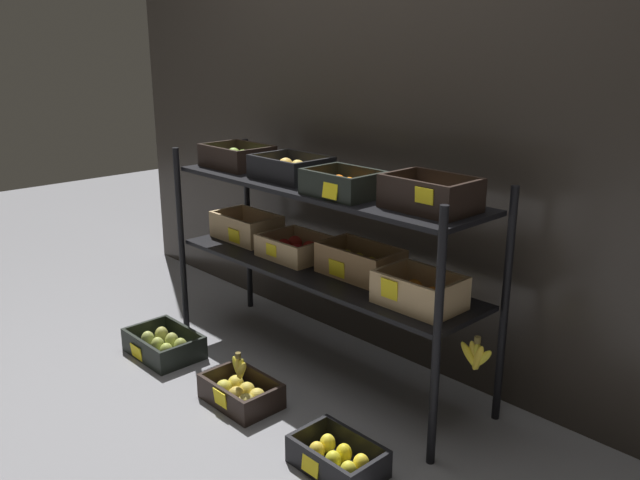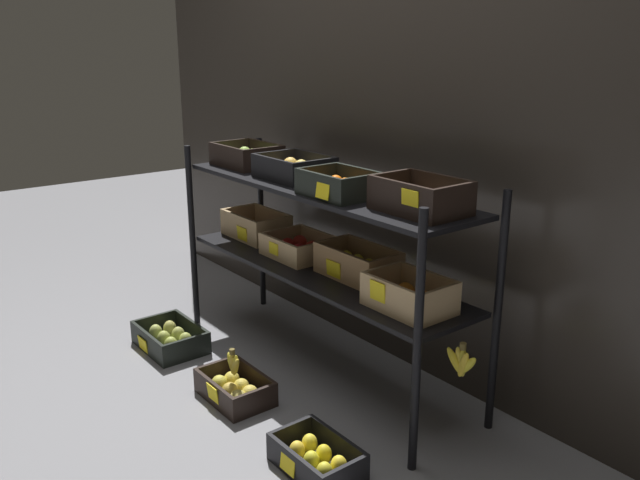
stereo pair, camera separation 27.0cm
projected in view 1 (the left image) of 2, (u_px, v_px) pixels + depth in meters
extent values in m
plane|color=gray|center=(320.00, 366.00, 3.15)|extent=(10.00, 10.00, 0.00)
cube|color=#2D2823|center=(384.00, 146.00, 3.13)|extent=(4.04, 0.12, 2.02)
cylinder|color=black|center=(181.00, 241.00, 3.44)|extent=(0.03, 0.03, 0.98)
cylinder|color=black|center=(437.00, 341.00, 2.29)|extent=(0.03, 0.03, 0.98)
cylinder|color=black|center=(248.00, 226.00, 3.72)|extent=(0.03, 0.03, 0.98)
cylinder|color=black|center=(505.00, 308.00, 2.58)|extent=(0.03, 0.03, 0.98)
cube|color=black|center=(320.00, 270.00, 3.01)|extent=(1.61, 0.40, 0.02)
cube|color=black|center=(320.00, 188.00, 2.90)|extent=(1.61, 0.40, 0.02)
cube|color=tan|center=(247.00, 238.00, 3.45)|extent=(0.35, 0.22, 0.01)
cube|color=tan|center=(230.00, 229.00, 3.36)|extent=(0.35, 0.02, 0.12)
cube|color=tan|center=(262.00, 222.00, 3.50)|extent=(0.35, 0.02, 0.12)
cube|color=tan|center=(227.00, 219.00, 3.55)|extent=(0.02, 0.19, 0.12)
cube|color=tan|center=(267.00, 232.00, 3.31)|extent=(0.02, 0.19, 0.12)
sphere|color=#6B1E49|center=(229.00, 229.00, 3.49)|extent=(0.05, 0.05, 0.05)
sphere|color=#682D4A|center=(235.00, 231.00, 3.46)|extent=(0.05, 0.05, 0.05)
sphere|color=#622D5D|center=(242.00, 233.00, 3.42)|extent=(0.05, 0.05, 0.05)
sphere|color=#6A2A57|center=(248.00, 236.00, 3.38)|extent=(0.05, 0.05, 0.05)
sphere|color=#622B50|center=(254.00, 238.00, 3.34)|extent=(0.05, 0.05, 0.05)
sphere|color=#5F2358|center=(239.00, 227.00, 3.54)|extent=(0.05, 0.05, 0.05)
sphere|color=#541F5B|center=(246.00, 229.00, 3.50)|extent=(0.05, 0.05, 0.05)
sphere|color=#6C244E|center=(252.00, 231.00, 3.46)|extent=(0.05, 0.05, 0.05)
sphere|color=#6C234A|center=(258.00, 233.00, 3.42)|extent=(0.05, 0.05, 0.05)
sphere|color=#581A51|center=(266.00, 235.00, 3.39)|extent=(0.05, 0.05, 0.05)
cube|color=yellow|center=(234.00, 236.00, 3.33)|extent=(0.09, 0.01, 0.07)
cube|color=tan|center=(296.00, 256.00, 3.16)|extent=(0.32, 0.26, 0.01)
cube|color=tan|center=(276.00, 251.00, 3.07)|extent=(0.32, 0.02, 0.09)
cube|color=tan|center=(314.00, 240.00, 3.23)|extent=(0.32, 0.02, 0.09)
cube|color=tan|center=(276.00, 239.00, 3.25)|extent=(0.02, 0.23, 0.09)
cube|color=tan|center=(317.00, 252.00, 3.04)|extent=(0.02, 0.23, 0.09)
sphere|color=red|center=(283.00, 246.00, 3.17)|extent=(0.07, 0.07, 0.07)
sphere|color=red|center=(297.00, 252.00, 3.09)|extent=(0.07, 0.07, 0.07)
sphere|color=red|center=(295.00, 243.00, 3.22)|extent=(0.07, 0.07, 0.07)
sphere|color=red|center=(309.00, 248.00, 3.14)|extent=(0.07, 0.07, 0.07)
cube|color=yellow|center=(271.00, 250.00, 3.08)|extent=(0.07, 0.00, 0.06)
cube|color=#A87F51|center=(360.00, 275.00, 2.91)|extent=(0.37, 0.21, 0.01)
cube|color=#A87F51|center=(345.00, 265.00, 2.82)|extent=(0.37, 0.02, 0.13)
cube|color=#A87F51|center=(375.00, 255.00, 2.95)|extent=(0.37, 0.02, 0.13)
cube|color=#A87F51|center=(332.00, 251.00, 3.01)|extent=(0.02, 0.18, 0.13)
cube|color=#A87F51|center=(391.00, 270.00, 2.76)|extent=(0.02, 0.18, 0.13)
ellipsoid|color=yellow|center=(338.00, 261.00, 2.95)|extent=(0.06, 0.06, 0.08)
ellipsoid|color=yellow|center=(349.00, 265.00, 2.90)|extent=(0.06, 0.06, 0.08)
ellipsoid|color=yellow|center=(361.00, 268.00, 2.85)|extent=(0.06, 0.06, 0.08)
ellipsoid|color=yellow|center=(374.00, 272.00, 2.80)|extent=(0.06, 0.06, 0.08)
ellipsoid|color=yellow|center=(347.00, 258.00, 2.99)|extent=(0.06, 0.06, 0.08)
ellipsoid|color=yellow|center=(359.00, 261.00, 2.94)|extent=(0.06, 0.06, 0.08)
ellipsoid|color=yellow|center=(371.00, 266.00, 2.89)|extent=(0.06, 0.06, 0.08)
ellipsoid|color=yellow|center=(382.00, 269.00, 2.84)|extent=(0.06, 0.06, 0.08)
cube|color=yellow|center=(337.00, 269.00, 2.85)|extent=(0.09, 0.01, 0.07)
cube|color=tan|center=(419.00, 304.00, 2.58)|extent=(0.32, 0.22, 0.01)
cube|color=tan|center=(402.00, 295.00, 2.50)|extent=(0.32, 0.02, 0.12)
cube|color=tan|center=(436.00, 282.00, 2.63)|extent=(0.32, 0.02, 0.12)
cube|color=tan|center=(390.00, 278.00, 2.67)|extent=(0.02, 0.19, 0.12)
cube|color=tan|center=(452.00, 299.00, 2.46)|extent=(0.02, 0.19, 0.12)
sphere|color=orange|center=(404.00, 293.00, 2.58)|extent=(0.07, 0.07, 0.07)
sphere|color=orange|center=(425.00, 300.00, 2.51)|extent=(0.07, 0.07, 0.07)
sphere|color=orange|center=(414.00, 288.00, 2.63)|extent=(0.07, 0.07, 0.07)
sphere|color=orange|center=(434.00, 296.00, 2.55)|extent=(0.07, 0.07, 0.07)
cube|color=yellow|center=(389.00, 289.00, 2.53)|extent=(0.08, 0.01, 0.08)
cube|color=black|center=(238.00, 166.00, 3.31)|extent=(0.34, 0.25, 0.01)
cube|color=black|center=(218.00, 157.00, 3.22)|extent=(0.34, 0.02, 0.10)
cube|color=black|center=(255.00, 152.00, 3.37)|extent=(0.34, 0.02, 0.10)
cube|color=black|center=(219.00, 151.00, 3.41)|extent=(0.02, 0.22, 0.10)
cube|color=black|center=(257.00, 159.00, 3.19)|extent=(0.02, 0.22, 0.10)
sphere|color=#96BA41|center=(223.00, 157.00, 3.33)|extent=(0.07, 0.07, 0.07)
sphere|color=#90C441|center=(231.00, 158.00, 3.28)|extent=(0.07, 0.07, 0.07)
sphere|color=#93C037|center=(240.00, 160.00, 3.22)|extent=(0.07, 0.07, 0.07)
sphere|color=#8DB044|center=(234.00, 155.00, 3.38)|extent=(0.07, 0.07, 0.07)
sphere|color=#8DC43E|center=(243.00, 157.00, 3.32)|extent=(0.07, 0.07, 0.07)
sphere|color=#88B244|center=(253.00, 158.00, 3.27)|extent=(0.07, 0.07, 0.07)
cube|color=black|center=(291.00, 178.00, 3.03)|extent=(0.33, 0.26, 0.01)
cube|color=black|center=(271.00, 170.00, 2.93)|extent=(0.33, 0.02, 0.10)
cube|color=black|center=(310.00, 163.00, 3.09)|extent=(0.33, 0.02, 0.10)
cube|color=black|center=(269.00, 162.00, 3.12)|extent=(0.02, 0.22, 0.10)
cube|color=black|center=(315.00, 171.00, 2.90)|extent=(0.02, 0.22, 0.10)
sphere|color=gold|center=(274.00, 168.00, 3.04)|extent=(0.07, 0.07, 0.07)
sphere|color=gold|center=(285.00, 170.00, 2.99)|extent=(0.07, 0.07, 0.07)
sphere|color=#DBC053|center=(295.00, 172.00, 2.94)|extent=(0.07, 0.07, 0.07)
sphere|color=#E2B14D|center=(286.00, 165.00, 3.09)|extent=(0.07, 0.07, 0.07)
sphere|color=#DAB74F|center=(298.00, 168.00, 3.04)|extent=(0.07, 0.07, 0.07)
sphere|color=#D7B752|center=(310.00, 170.00, 2.99)|extent=(0.07, 0.07, 0.07)
cube|color=black|center=(343.00, 194.00, 2.71)|extent=(0.30, 0.23, 0.01)
cube|color=black|center=(325.00, 185.00, 2.62)|extent=(0.30, 0.02, 0.09)
cube|color=black|center=(361.00, 178.00, 2.76)|extent=(0.30, 0.02, 0.09)
cube|color=black|center=(319.00, 176.00, 2.79)|extent=(0.02, 0.20, 0.09)
cube|color=black|center=(369.00, 187.00, 2.59)|extent=(0.02, 0.20, 0.09)
sphere|color=orange|center=(325.00, 184.00, 2.72)|extent=(0.06, 0.06, 0.06)
sphere|color=orange|center=(337.00, 187.00, 2.67)|extent=(0.06, 0.06, 0.06)
sphere|color=orange|center=(350.00, 190.00, 2.62)|extent=(0.06, 0.06, 0.06)
sphere|color=orange|center=(339.00, 182.00, 2.77)|extent=(0.06, 0.06, 0.06)
sphere|color=orange|center=(349.00, 184.00, 2.72)|extent=(0.06, 0.06, 0.06)
sphere|color=orange|center=(361.00, 187.00, 2.67)|extent=(0.06, 0.06, 0.06)
cube|color=yellow|center=(330.00, 190.00, 2.59)|extent=(0.08, 0.01, 0.07)
cube|color=black|center=(430.00, 208.00, 2.48)|extent=(0.33, 0.23, 0.01)
cube|color=black|center=(412.00, 196.00, 2.39)|extent=(0.33, 0.02, 0.12)
cube|color=black|center=(448.00, 187.00, 2.54)|extent=(0.33, 0.02, 0.12)
cube|color=black|center=(398.00, 185.00, 2.57)|extent=(0.02, 0.20, 0.12)
cube|color=black|center=(466.00, 198.00, 2.35)|extent=(0.02, 0.20, 0.12)
ellipsoid|color=brown|center=(405.00, 195.00, 2.51)|extent=(0.05, 0.05, 0.07)
ellipsoid|color=brown|center=(418.00, 198.00, 2.46)|extent=(0.05, 0.05, 0.07)
ellipsoid|color=brown|center=(430.00, 200.00, 2.43)|extent=(0.05, 0.05, 0.07)
ellipsoid|color=brown|center=(444.00, 204.00, 2.38)|extent=(0.05, 0.05, 0.07)
ellipsoid|color=brown|center=(418.00, 192.00, 2.56)|extent=(0.05, 0.05, 0.07)
ellipsoid|color=brown|center=(429.00, 195.00, 2.52)|extent=(0.05, 0.05, 0.07)
ellipsoid|color=brown|center=(443.00, 197.00, 2.47)|extent=(0.05, 0.05, 0.07)
ellipsoid|color=brown|center=(457.00, 201.00, 2.43)|extent=(0.05, 0.05, 0.07)
cube|color=yellow|center=(424.00, 196.00, 2.34)|extent=(0.08, 0.01, 0.06)
cylinder|color=brown|center=(478.00, 340.00, 2.41)|extent=(0.02, 0.02, 0.02)
ellipsoid|color=yellow|center=(469.00, 355.00, 2.44)|extent=(0.10, 0.03, 0.11)
ellipsoid|color=gold|center=(474.00, 355.00, 2.44)|extent=(0.06, 0.03, 0.12)
ellipsoid|color=yellow|center=(477.00, 356.00, 2.43)|extent=(0.03, 0.03, 0.11)
ellipsoid|color=yellow|center=(478.00, 358.00, 2.41)|extent=(0.06, 0.03, 0.12)
ellipsoid|color=yellow|center=(482.00, 359.00, 2.41)|extent=(0.10, 0.03, 0.11)
cube|color=black|center=(165.00, 353.00, 3.27)|extent=(0.38, 0.26, 0.01)
cube|color=black|center=(142.00, 350.00, 3.17)|extent=(0.38, 0.02, 0.10)
cube|color=black|center=(185.00, 335.00, 3.33)|extent=(0.38, 0.02, 0.10)
cube|color=black|center=(146.00, 331.00, 3.38)|extent=(0.02, 0.23, 0.10)
cube|color=black|center=(184.00, 354.00, 3.13)|extent=(0.02, 0.23, 0.10)
ellipsoid|color=#AFBA5A|center=(148.00, 340.00, 3.30)|extent=(0.07, 0.07, 0.09)
ellipsoid|color=#B0BB51|center=(158.00, 346.00, 3.23)|extent=(0.07, 0.07, 0.09)
ellipsoid|color=#B0C04D|center=(167.00, 352.00, 3.17)|extent=(0.07, 0.07, 0.09)
ellipsoid|color=#B6B454|center=(162.00, 335.00, 3.35)|extent=(0.07, 0.07, 0.09)
ellipsoid|color=#ADB354|center=(172.00, 341.00, 3.28)|extent=(0.07, 0.07, 0.09)
ellipsoid|color=#ACB950|center=(181.00, 347.00, 3.22)|extent=(0.07, 0.07, 0.09)
cube|color=yellow|center=(136.00, 352.00, 3.20)|extent=(0.10, 0.01, 0.07)
cube|color=black|center=(241.00, 401.00, 2.84)|extent=(0.34, 0.22, 0.01)
cube|color=black|center=(221.00, 398.00, 2.75)|extent=(0.34, 0.02, 0.10)
cube|color=black|center=(260.00, 382.00, 2.89)|extent=(0.34, 0.02, 0.10)
cube|color=black|center=(219.00, 376.00, 2.93)|extent=(0.02, 0.19, 0.10)
cube|color=black|center=(265.00, 404.00, 2.71)|extent=(0.02, 0.19, 0.10)
sphere|color=gold|center=(224.00, 388.00, 2.86)|extent=(0.07, 0.07, 0.07)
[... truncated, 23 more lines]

